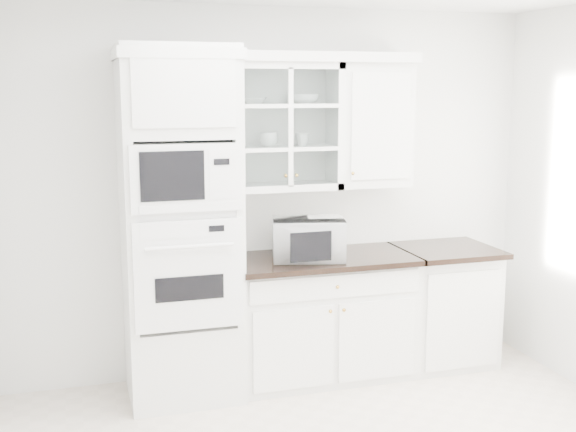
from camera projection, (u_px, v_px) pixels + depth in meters
name	position (u px, v px, depth m)	size (l,w,h in m)	color
room_shell	(337.00, 150.00, 4.05)	(4.00, 3.50, 2.70)	white
oven_column	(180.00, 226.00, 4.87)	(0.76, 0.68, 2.40)	white
base_cabinet_run	(322.00, 316.00, 5.32)	(1.32, 0.67, 0.92)	white
extra_base_cabinet	(443.00, 304.00, 5.61)	(0.72, 0.67, 0.92)	white
upper_cabinet_glass	(284.00, 127.00, 5.14)	(0.80, 0.33, 0.90)	white
upper_cabinet_solid	(371.00, 125.00, 5.33)	(0.55, 0.33, 0.90)	white
crown_molding	(270.00, 57.00, 5.00)	(2.14, 0.38, 0.07)	white
countertop_microwave	(308.00, 238.00, 5.13)	(0.50, 0.42, 0.29)	white
bowl_a	(253.00, 101.00, 5.05)	(0.19, 0.19, 0.05)	white
bowl_b	(304.00, 99.00, 5.15)	(0.21, 0.21, 0.07)	white
cup_a	(269.00, 139.00, 5.11)	(0.13, 0.13, 0.10)	white
cup_b	(303.00, 139.00, 5.21)	(0.10, 0.10, 0.09)	white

